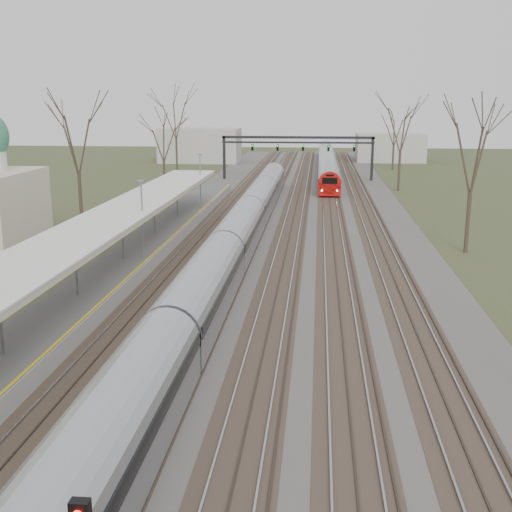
{
  "coord_description": "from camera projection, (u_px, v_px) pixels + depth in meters",
  "views": [
    {
      "loc": [
        3.22,
        -4.66,
        10.78
      ],
      "look_at": [
        -0.3,
        31.42,
        2.0
      ],
      "focal_mm": 45.0,
      "sensor_mm": 36.0,
      "label": 1
    }
  ],
  "objects": [
    {
      "name": "track_bed",
      "position": [
        286.0,
        218.0,
        60.51
      ],
      "size": [
        24.0,
        160.0,
        0.22
      ],
      "color": "#474442",
      "rests_on": "ground"
    },
    {
      "name": "platform",
      "position": [
        139.0,
        254.0,
        44.36
      ],
      "size": [
        3.5,
        69.0,
        1.0
      ],
      "primitive_type": "cube",
      "color": "#9E9B93",
      "rests_on": "ground"
    },
    {
      "name": "canopy",
      "position": [
        116.0,
        216.0,
        39.19
      ],
      "size": [
        4.1,
        50.0,
        3.11
      ],
      "color": "slate",
      "rests_on": "platform"
    },
    {
      "name": "signal_gantry",
      "position": [
        298.0,
        145.0,
        88.37
      ],
      "size": [
        21.0,
        0.59,
        6.08
      ],
      "color": "black",
      "rests_on": "ground"
    },
    {
      "name": "tree_west_far",
      "position": [
        76.0,
        135.0,
        53.49
      ],
      "size": [
        5.5,
        5.5,
        11.33
      ],
      "color": "#2D231C",
      "rests_on": "ground"
    },
    {
      "name": "tree_east_far",
      "position": [
        473.0,
        152.0,
        44.94
      ],
      "size": [
        5.0,
        5.0,
        10.3
      ],
      "color": "#2D231C",
      "rests_on": "ground"
    },
    {
      "name": "train_near",
      "position": [
        238.0,
        232.0,
        46.72
      ],
      "size": [
        2.62,
        75.21,
        3.05
      ],
      "color": "#989AA2",
      "rests_on": "ground"
    },
    {
      "name": "train_far",
      "position": [
        327.0,
        162.0,
        101.1
      ],
      "size": [
        2.62,
        60.21,
        3.05
      ],
      "color": "#989AA2",
      "rests_on": "ground"
    }
  ]
}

